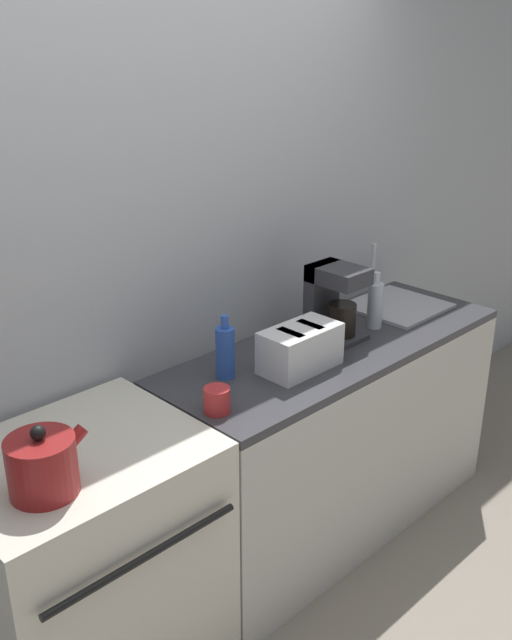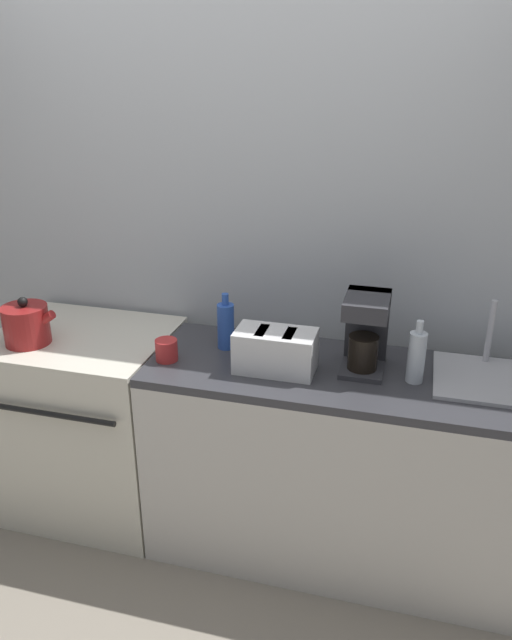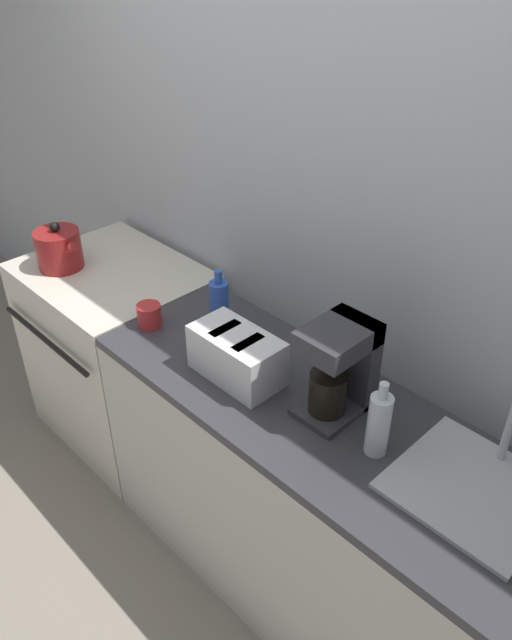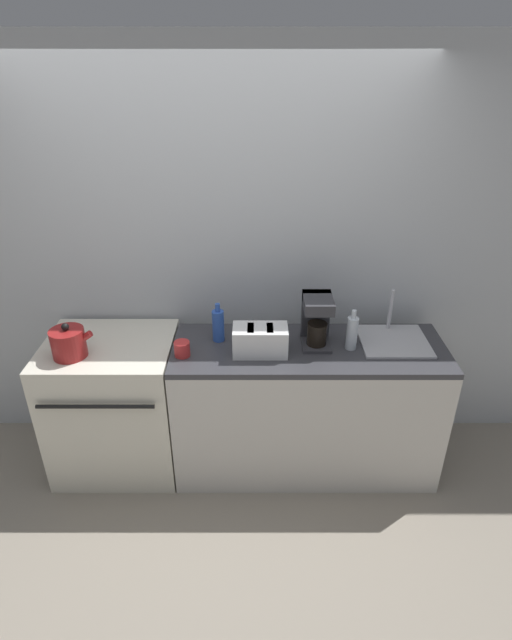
{
  "view_description": "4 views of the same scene",
  "coord_description": "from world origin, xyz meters",
  "px_view_note": "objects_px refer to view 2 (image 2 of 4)",
  "views": [
    {
      "loc": [
        -1.58,
        -1.43,
        2.13
      ],
      "look_at": [
        0.15,
        0.33,
        1.13
      ],
      "focal_mm": 40.0,
      "sensor_mm": 36.0,
      "label": 1
    },
    {
      "loc": [
        0.8,
        -1.94,
        2.08
      ],
      "look_at": [
        0.19,
        0.32,
        1.08
      ],
      "focal_mm": 35.0,
      "sensor_mm": 36.0,
      "label": 2
    },
    {
      "loc": [
        1.53,
        -0.89,
        2.26
      ],
      "look_at": [
        0.24,
        0.37,
        1.05
      ],
      "focal_mm": 35.0,
      "sensor_mm": 36.0,
      "label": 3
    },
    {
      "loc": [
        0.27,
        -2.28,
        2.48
      ],
      "look_at": [
        0.28,
        0.34,
        1.07
      ],
      "focal_mm": 28.0,
      "sensor_mm": 36.0,
      "label": 4
    }
  ],
  "objects_px": {
    "toaster": "(275,351)",
    "bottle_clear": "(416,356)",
    "stove": "(90,419)",
    "kettle": "(27,324)",
    "cup_red": "(167,350)",
    "coffee_maker": "(366,329)",
    "bottle_blue": "(226,325)"
  },
  "relations": [
    {
      "from": "toaster",
      "to": "bottle_clear",
      "type": "bearing_deg",
      "value": 5.39
    },
    {
      "from": "stove",
      "to": "kettle",
      "type": "bearing_deg",
      "value": -142.8
    },
    {
      "from": "stove",
      "to": "cup_red",
      "type": "distance_m",
      "value": 0.7
    },
    {
      "from": "coffee_maker",
      "to": "cup_red",
      "type": "bearing_deg",
      "value": -168.87
    },
    {
      "from": "stove",
      "to": "cup_red",
      "type": "relative_size",
      "value": 9.87
    },
    {
      "from": "kettle",
      "to": "toaster",
      "type": "bearing_deg",
      "value": 1.8
    },
    {
      "from": "stove",
      "to": "bottle_clear",
      "type": "relative_size",
      "value": 3.59
    },
    {
      "from": "bottle_clear",
      "to": "kettle",
      "type": "bearing_deg",
      "value": -177.02
    },
    {
      "from": "cup_red",
      "to": "toaster",
      "type": "bearing_deg",
      "value": 3.95
    },
    {
      "from": "stove",
      "to": "coffee_maker",
      "type": "height_order",
      "value": "coffee_maker"
    },
    {
      "from": "stove",
      "to": "kettle",
      "type": "height_order",
      "value": "kettle"
    },
    {
      "from": "stove",
      "to": "cup_red",
      "type": "bearing_deg",
      "value": -14.81
    },
    {
      "from": "kettle",
      "to": "coffee_maker",
      "type": "xyz_separation_m",
      "value": [
        1.45,
        0.16,
        0.08
      ]
    },
    {
      "from": "stove",
      "to": "cup_red",
      "type": "height_order",
      "value": "cup_red"
    },
    {
      "from": "kettle",
      "to": "bottle_blue",
      "type": "bearing_deg",
      "value": 12.09
    },
    {
      "from": "toaster",
      "to": "bottle_clear",
      "type": "height_order",
      "value": "bottle_clear"
    },
    {
      "from": "toaster",
      "to": "bottle_clear",
      "type": "xyz_separation_m",
      "value": [
        0.54,
        0.05,
        0.02
      ]
    },
    {
      "from": "bottle_blue",
      "to": "bottle_clear",
      "type": "xyz_separation_m",
      "value": [
        0.8,
        -0.1,
        0.0
      ]
    },
    {
      "from": "toaster",
      "to": "coffee_maker",
      "type": "height_order",
      "value": "coffee_maker"
    },
    {
      "from": "bottle_blue",
      "to": "cup_red",
      "type": "relative_size",
      "value": 2.69
    },
    {
      "from": "bottle_clear",
      "to": "bottle_blue",
      "type": "bearing_deg",
      "value": 173.09
    },
    {
      "from": "stove",
      "to": "toaster",
      "type": "height_order",
      "value": "toaster"
    },
    {
      "from": "stove",
      "to": "toaster",
      "type": "xyz_separation_m",
      "value": [
        0.94,
        -0.1,
        0.53
      ]
    },
    {
      "from": "coffee_maker",
      "to": "toaster",
      "type": "bearing_deg",
      "value": -159.75
    },
    {
      "from": "cup_red",
      "to": "stove",
      "type": "bearing_deg",
      "value": 165.19
    },
    {
      "from": "bottle_blue",
      "to": "cup_red",
      "type": "xyz_separation_m",
      "value": [
        -0.2,
        -0.18,
        -0.06
      ]
    },
    {
      "from": "stove",
      "to": "kettle",
      "type": "relative_size",
      "value": 3.68
    },
    {
      "from": "stove",
      "to": "cup_red",
      "type": "xyz_separation_m",
      "value": [
        0.48,
        -0.13,
        0.49
      ]
    },
    {
      "from": "kettle",
      "to": "cup_red",
      "type": "height_order",
      "value": "kettle"
    },
    {
      "from": "kettle",
      "to": "bottle_blue",
      "type": "xyz_separation_m",
      "value": [
        0.85,
        0.18,
        0.02
      ]
    },
    {
      "from": "bottle_clear",
      "to": "cup_red",
      "type": "height_order",
      "value": "bottle_clear"
    },
    {
      "from": "coffee_maker",
      "to": "stove",
      "type": "bearing_deg",
      "value": -178.68
    }
  ]
}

